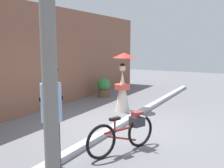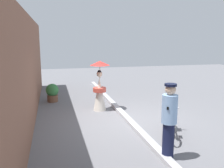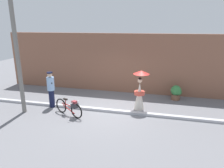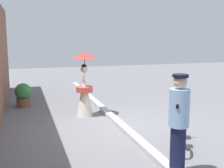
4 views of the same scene
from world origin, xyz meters
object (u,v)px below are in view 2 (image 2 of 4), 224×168
object	(u,v)px
bicycle_near_officer	(171,121)
person_with_parasol	(100,87)
person_officer	(169,120)
potted_plant_by_door	(53,92)

from	to	relation	value
bicycle_near_officer	person_with_parasol	world-z (taller)	person_with_parasol
person_with_parasol	person_officer	bearing A→B (deg)	-169.82
potted_plant_by_door	person_officer	bearing A→B (deg)	-157.22
person_officer	person_with_parasol	bearing A→B (deg)	10.18
bicycle_near_officer	potted_plant_by_door	world-z (taller)	potted_plant_by_door
person_officer	potted_plant_by_door	size ratio (longest dim) A/B	2.21
person_with_parasol	potted_plant_by_door	world-z (taller)	person_with_parasol
person_officer	potted_plant_by_door	xyz separation A→B (m)	(5.86, 2.46, -0.51)
person_officer	bicycle_near_officer	bearing A→B (deg)	-29.98
person_with_parasol	potted_plant_by_door	distance (m)	2.50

